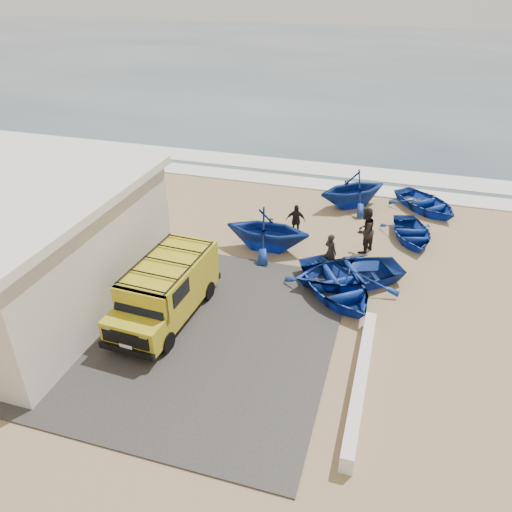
# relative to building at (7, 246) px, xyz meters

# --- Properties ---
(ground) EXTENTS (160.00, 160.00, 0.00)m
(ground) POSITION_rel_building_xyz_m (7.50, 2.00, -2.16)
(ground) COLOR #9E845B
(slab) EXTENTS (12.00, 10.00, 0.05)m
(slab) POSITION_rel_building_xyz_m (5.50, -0.00, -2.14)
(slab) COLOR #3C3937
(slab) RESTS_ON ground
(ocean) EXTENTS (180.00, 88.00, 0.01)m
(ocean) POSITION_rel_building_xyz_m (7.50, 58.00, -2.16)
(ocean) COLOR #385166
(ocean) RESTS_ON ground
(surf_line) EXTENTS (180.00, 1.60, 0.06)m
(surf_line) POSITION_rel_building_xyz_m (7.50, 14.00, -2.13)
(surf_line) COLOR white
(surf_line) RESTS_ON ground
(surf_wash) EXTENTS (180.00, 2.20, 0.04)m
(surf_wash) POSITION_rel_building_xyz_m (7.50, 16.50, -2.14)
(surf_wash) COLOR white
(surf_wash) RESTS_ON ground
(building) EXTENTS (8.40, 9.40, 4.30)m
(building) POSITION_rel_building_xyz_m (0.00, 0.00, 0.00)
(building) COLOR silver
(building) RESTS_ON ground
(parapet) EXTENTS (0.35, 6.00, 0.55)m
(parapet) POSITION_rel_building_xyz_m (12.50, -1.00, -1.89)
(parapet) COLOR silver
(parapet) RESTS_ON ground
(van) EXTENTS (2.21, 4.98, 2.09)m
(van) POSITION_rel_building_xyz_m (5.70, 0.58, -1.04)
(van) COLOR gold
(van) RESTS_ON ground
(boat_near_left) EXTENTS (4.84, 5.07, 0.86)m
(boat_near_left) POSITION_rel_building_xyz_m (11.06, 3.46, -1.74)
(boat_near_left) COLOR #133497
(boat_near_left) RESTS_ON ground
(boat_near_right) EXTENTS (5.18, 4.73, 0.88)m
(boat_near_right) POSITION_rel_building_xyz_m (11.38, 4.45, -1.73)
(boat_near_right) COLOR #133497
(boat_near_right) RESTS_ON ground
(boat_mid_left) EXTENTS (3.60, 3.11, 1.89)m
(boat_mid_left) POSITION_rel_building_xyz_m (7.71, 6.12, -1.22)
(boat_mid_left) COLOR #133497
(boat_mid_left) RESTS_ON ground
(boat_mid_right) EXTENTS (3.15, 3.82, 0.69)m
(boat_mid_right) POSITION_rel_building_xyz_m (13.61, 8.79, -1.82)
(boat_mid_right) COLOR #133497
(boat_mid_right) RESTS_ON ground
(boat_far_left) EXTENTS (4.77, 4.70, 1.90)m
(boat_far_left) POSITION_rel_building_xyz_m (10.60, 11.64, -1.21)
(boat_far_left) COLOR #133497
(boat_far_left) RESTS_ON ground
(boat_far_right) EXTENTS (4.48, 4.54, 0.77)m
(boat_far_right) POSITION_rel_building_xyz_m (14.21, 12.19, -1.78)
(boat_far_right) COLOR #133497
(boat_far_right) RESTS_ON ground
(fisherman_front) EXTENTS (0.68, 0.61, 1.55)m
(fisherman_front) POSITION_rel_building_xyz_m (10.55, 5.29, -1.39)
(fisherman_front) COLOR black
(fisherman_front) RESTS_ON ground
(fisherman_middle) EXTENTS (1.13, 1.22, 2.01)m
(fisherman_middle) POSITION_rel_building_xyz_m (11.68, 7.09, -1.16)
(fisherman_middle) COLOR black
(fisherman_middle) RESTS_ON ground
(fisherman_back) EXTENTS (0.93, 0.48, 1.52)m
(fisherman_back) POSITION_rel_building_xyz_m (8.60, 7.64, -1.40)
(fisherman_back) COLOR black
(fisherman_back) RESTS_ON ground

